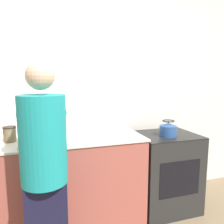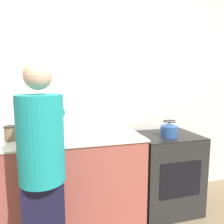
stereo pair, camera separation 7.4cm
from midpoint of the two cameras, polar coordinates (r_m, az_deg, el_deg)
name	(u,v)px [view 1 (the left image)]	position (r m, az deg, el deg)	size (l,w,h in m)	color
wall_back	(83,98)	(2.63, -8.37, 3.73)	(8.00, 0.05, 2.60)	silver
counter	(57,182)	(2.42, -15.02, -17.35)	(1.74, 0.70, 0.94)	#9E4C42
oven	(165,171)	(2.71, 12.91, -14.88)	(0.68, 0.58, 0.90)	black
person	(44,166)	(1.73, -18.45, -13.15)	(0.38, 0.61, 1.64)	black
cutting_board	(39,143)	(2.09, -19.57, -7.71)	(0.33, 0.25, 0.02)	tan
knife	(38,142)	(2.09, -19.84, -7.39)	(0.24, 0.11, 0.01)	silver
kettle	(168,129)	(2.47, 13.62, -4.47)	(0.19, 0.19, 0.18)	#284C8C
canister_jar	(10,134)	(2.26, -26.00, -5.22)	(0.12, 0.12, 0.14)	#756047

